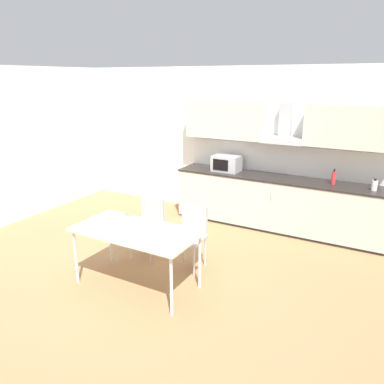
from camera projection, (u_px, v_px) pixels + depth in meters
The scene contains 12 objects.
ground_plane at pixel (141, 273), 5.06m from camera, with size 9.33×8.19×0.02m, color #9E754C.
wall_back at pixel (228, 143), 6.98m from camera, with size 7.47×0.10×2.73m, color white.
kitchen_counter at pixel (276, 203), 6.43m from camera, with size 3.57×0.65×0.91m.
backsplash_tile at pixel (284, 160), 6.48m from camera, with size 3.55×0.02×0.50m, color silver.
upper_wall_cabinets at pixel (284, 123), 6.16m from camera, with size 3.55×0.40×0.66m.
microwave at pixel (227, 163), 6.70m from camera, with size 0.48×0.35×0.28m.
bottle_red at pixel (334, 178), 5.87m from camera, with size 0.07×0.07×0.25m.
bottle_white at pixel (374, 185), 5.55m from camera, with size 0.08×0.08×0.18m.
dining_table at pixel (136, 233), 4.55m from camera, with size 1.54×0.78×0.76m.
chair_far_right at pixel (191, 231), 5.09m from camera, with size 0.42×0.42×0.87m.
chair_far_left at pixel (149, 222), 5.41m from camera, with size 0.42×0.42×0.87m.
pendant_lamp at pixel (132, 150), 4.25m from camera, with size 0.32×0.32×0.22m, color silver.
Camera 1 is at (2.80, -3.61, 2.53)m, focal length 35.00 mm.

